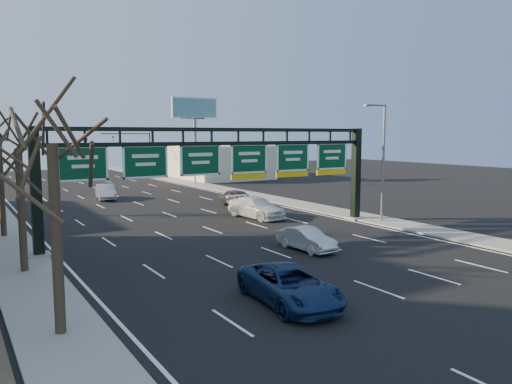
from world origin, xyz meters
TOP-DOWN VIEW (x-y plane):
  - ground at (0.00, 0.00)m, footprint 160.00×160.00m
  - sidewalk_right at (12.80, 20.00)m, footprint 3.00×120.00m
  - lane_markings at (0.00, 20.00)m, footprint 21.60×120.00m
  - sign_gantry at (0.16, 8.00)m, footprint 24.60×1.20m
  - building_right_distant at (20.00, 50.00)m, footprint 12.00×20.00m
  - tree_near at (-12.80, -4.00)m, footprint 3.60×3.60m
  - tree_gantry at (-12.80, 5.00)m, footprint 3.60×3.60m
  - streetlight_near at (12.47, 6.00)m, footprint 2.15×0.22m
  - streetlight_far at (12.47, 40.00)m, footprint 2.15×0.22m
  - billboard_right at (15.00, 44.98)m, footprint 7.00×0.50m
  - traffic_signal_mast at (5.69, 55.00)m, footprint 10.16×0.54m
  - car_blue_suv at (-4.36, -5.45)m, footprint 3.02×5.66m
  - car_silver_sedan at (1.87, 1.54)m, footprint 1.61×4.12m
  - car_white_wagon at (5.45, 12.85)m, footprint 3.05×5.95m
  - car_grey_far at (7.45, 19.33)m, footprint 2.26×4.68m
  - car_silver_distant at (-1.88, 30.71)m, footprint 2.37×4.95m

SIDE VIEW (x-z plane):
  - ground at x=0.00m, z-range 0.00..0.00m
  - lane_markings at x=0.00m, z-range 0.00..0.01m
  - sidewalk_right at x=12.80m, z-range 0.00..0.12m
  - car_silver_sedan at x=1.87m, z-range 0.00..1.34m
  - car_blue_suv at x=-4.36m, z-range 0.00..1.51m
  - car_grey_far at x=7.45m, z-range 0.00..1.54m
  - car_silver_distant at x=-1.88m, z-range 0.00..1.57m
  - car_white_wagon at x=5.45m, z-range 0.00..1.65m
  - building_right_distant at x=20.00m, z-range 0.00..5.00m
  - sign_gantry at x=0.16m, z-range 1.03..8.23m
  - streetlight_near at x=12.47m, z-range 0.58..9.58m
  - streetlight_far at x=12.47m, z-range 0.58..9.58m
  - traffic_signal_mast at x=5.69m, z-range 2.00..9.00m
  - tree_gantry at x=-12.80m, z-range 2.87..11.35m
  - tree_near at x=-12.80m, z-range 3.05..11.91m
  - billboard_right at x=15.00m, z-range 3.06..15.06m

